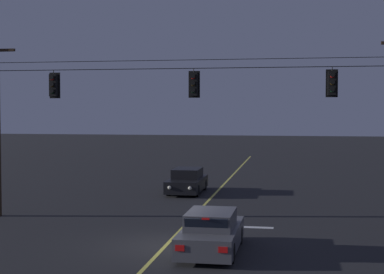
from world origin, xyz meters
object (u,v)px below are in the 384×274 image
at_px(traffic_light_leftmost, 53,85).
at_px(car_waiting_near_lane, 211,233).
at_px(traffic_light_left_inner, 194,84).
at_px(traffic_light_centre, 332,83).
at_px(car_oncoming_lead, 187,181).

distance_m(traffic_light_leftmost, car_waiting_near_lane, 10.46).
distance_m(traffic_light_left_inner, car_waiting_near_lane, 7.30).
xyz_separation_m(traffic_light_left_inner, car_waiting_near_lane, (1.45, -4.96, -5.16)).
bearing_deg(traffic_light_centre, car_waiting_near_lane, -130.02).
bearing_deg(traffic_light_leftmost, traffic_light_left_inner, 0.00).
xyz_separation_m(traffic_light_centre, car_oncoming_lead, (-7.49, 8.71, -5.16)).
bearing_deg(traffic_light_centre, traffic_light_leftmost, 180.00).
relative_size(traffic_light_left_inner, car_oncoming_lead, 0.28).
height_order(traffic_light_left_inner, car_waiting_near_lane, traffic_light_left_inner).
xyz_separation_m(traffic_light_leftmost, traffic_light_left_inner, (6.18, 0.00, 0.00)).
xyz_separation_m(traffic_light_left_inner, car_oncoming_lead, (-1.87, 8.71, -5.16)).
distance_m(traffic_light_left_inner, car_oncoming_lead, 10.29).
bearing_deg(traffic_light_leftmost, car_oncoming_lead, 63.71).
height_order(traffic_light_left_inner, car_oncoming_lead, traffic_light_left_inner).
bearing_deg(car_waiting_near_lane, traffic_light_leftmost, 146.96).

